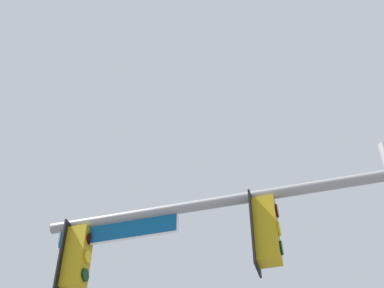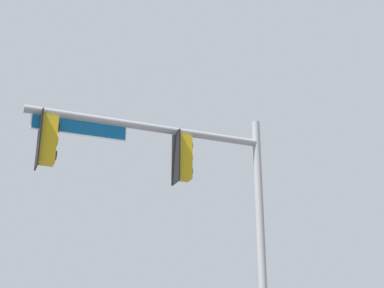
# 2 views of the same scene
# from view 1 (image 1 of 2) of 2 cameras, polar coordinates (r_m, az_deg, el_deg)

# --- Properties ---
(signal_pole_near) EXTENTS (5.93, 0.91, 7.03)m
(signal_pole_near) POSITION_cam_1_polar(r_m,az_deg,el_deg) (8.23, 6.59, -12.92)
(signal_pole_near) COLOR gray
(signal_pole_near) RESTS_ON ground_plane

